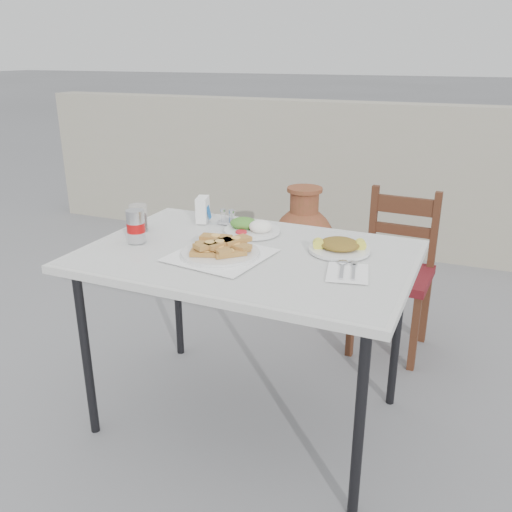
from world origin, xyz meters
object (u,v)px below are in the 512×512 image
at_px(cafe_table, 247,264).
at_px(salad_chopped_plate, 340,246).
at_px(salad_rice_plate, 251,227).
at_px(condiment_caddy, 229,218).
at_px(soda_can, 136,226).
at_px(napkin_holder, 203,209).
at_px(cola_glass, 139,219).
at_px(pide_plate, 220,248).
at_px(terracotta_urn, 303,248).
at_px(chair, 395,270).

distance_m(cafe_table, salad_chopped_plate, 0.38).
distance_m(cafe_table, salad_rice_plate, 0.27).
distance_m(salad_chopped_plate, condiment_caddy, 0.61).
relative_size(soda_can, napkin_holder, 1.17).
bearing_deg(napkin_holder, salad_chopped_plate, -28.47).
relative_size(salad_chopped_plate, condiment_caddy, 2.50).
bearing_deg(cola_glass, pide_plate, -18.09).
distance_m(cafe_table, napkin_holder, 0.48).
distance_m(pide_plate, terracotta_urn, 1.50).
bearing_deg(salad_rice_plate, pide_plate, -89.54).
bearing_deg(cafe_table, condiment_caddy, 125.64).
xyz_separation_m(cola_glass, terracotta_urn, (0.39, 1.25, -0.50)).
relative_size(pide_plate, napkin_holder, 3.38).
bearing_deg(condiment_caddy, cola_glass, -143.49).
bearing_deg(soda_can, cafe_table, 8.39).
xyz_separation_m(salad_chopped_plate, soda_can, (-0.83, -0.22, 0.05)).
relative_size(salad_chopped_plate, chair, 0.28).
distance_m(chair, terracotta_urn, 0.79).
xyz_separation_m(condiment_caddy, chair, (0.71, 0.58, -0.37)).
relative_size(salad_chopped_plate, soda_can, 1.79).
bearing_deg(chair, cola_glass, -138.62).
distance_m(soda_can, chair, 1.43).
xyz_separation_m(pide_plate, salad_rice_plate, (-0.00, 0.32, -0.01)).
distance_m(salad_rice_plate, condiment_caddy, 0.17).
bearing_deg(pide_plate, chair, 60.45).
bearing_deg(cola_glass, salad_rice_plate, 18.81).
relative_size(soda_can, cola_glass, 1.20).
bearing_deg(condiment_caddy, pide_plate, -69.66).
bearing_deg(terracotta_urn, napkin_holder, -100.14).
bearing_deg(salad_rice_plate, condiment_caddy, 150.62).
relative_size(salad_rice_plate, condiment_caddy, 2.52).
height_order(cafe_table, napkin_holder, napkin_holder).
xyz_separation_m(cafe_table, chair, (0.48, 0.90, -0.29)).
relative_size(salad_chopped_plate, cola_glass, 2.15).
bearing_deg(cola_glass, soda_can, -59.65).
relative_size(cafe_table, salad_chopped_plate, 5.36).
bearing_deg(cola_glass, salad_chopped_plate, 4.40).
bearing_deg(pide_plate, condiment_caddy, 110.34).
height_order(cafe_table, salad_chopped_plate, salad_chopped_plate).
relative_size(cafe_table, napkin_holder, 11.26).
bearing_deg(condiment_caddy, terracotta_urn, 86.83).
bearing_deg(chair, terracotta_urn, 150.17).
height_order(pide_plate, chair, chair).
height_order(pide_plate, cola_glass, cola_glass).
relative_size(chair, terracotta_urn, 1.16).
bearing_deg(napkin_holder, condiment_caddy, -5.18).
height_order(soda_can, terracotta_urn, soda_can).
relative_size(cafe_table, soda_can, 9.60).
bearing_deg(napkin_holder, salad_rice_plate, -28.19).
distance_m(salad_chopped_plate, chair, 0.85).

